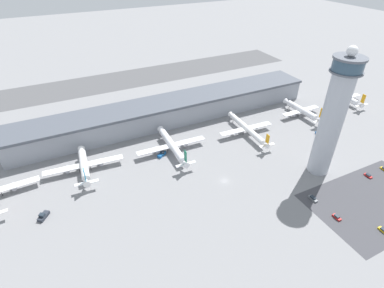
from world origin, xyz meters
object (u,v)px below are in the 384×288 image
(airplane_gate_charlie, at_px, (172,145))
(airplane_gate_foxtrot, at_px, (345,97))
(airplane_gate_delta, at_px, (247,129))
(service_truck_fuel, at_px, (321,133))
(service_truck_water, at_px, (43,216))
(car_silver_sedan, at_px, (337,217))
(airplane_gate_bravo, at_px, (84,165))
(airplane_gate_echo, at_px, (302,111))
(service_truck_baggage, at_px, (162,154))
(car_blue_compact, at_px, (384,231))
(service_truck_catering, at_px, (326,114))
(car_green_van, at_px, (368,176))
(control_tower, at_px, (333,116))
(car_grey_coupe, at_px, (313,199))

(airplane_gate_charlie, height_order, airplane_gate_foxtrot, airplane_gate_charlie)
(airplane_gate_delta, distance_m, service_truck_fuel, 47.71)
(service_truck_water, bearing_deg, car_silver_sedan, -26.18)
(airplane_gate_bravo, distance_m, airplane_gate_delta, 99.01)
(airplane_gate_echo, bearing_deg, airplane_gate_charlie, -179.69)
(airplane_gate_charlie, bearing_deg, airplane_gate_foxtrot, 1.19)
(airplane_gate_bravo, relative_size, service_truck_baggage, 6.74)
(car_silver_sedan, xyz_separation_m, car_blue_compact, (11.83, -14.11, -0.06))
(airplane_gate_delta, xyz_separation_m, airplane_gate_echo, (48.77, 3.72, -0.03))
(service_truck_catering, distance_m, service_truck_fuel, 27.86)
(airplane_gate_charlie, relative_size, car_green_van, 10.05)
(airplane_gate_bravo, height_order, service_truck_catering, airplane_gate_bravo)
(service_truck_catering, bearing_deg, airplane_gate_bravo, 176.33)
(airplane_gate_foxtrot, relative_size, service_truck_water, 5.18)
(airplane_gate_delta, distance_m, airplane_gate_echo, 48.91)
(service_truck_baggage, relative_size, car_green_van, 1.48)
(airplane_gate_delta, bearing_deg, control_tower, -73.79)
(control_tower, height_order, airplane_gate_foxtrot, control_tower)
(control_tower, height_order, car_green_van, control_tower)
(service_truck_fuel, bearing_deg, airplane_gate_echo, 76.49)
(service_truck_baggage, distance_m, service_truck_water, 67.43)
(control_tower, distance_m, service_truck_baggage, 91.33)
(airplane_gate_echo, relative_size, service_truck_catering, 4.64)
(service_truck_fuel, bearing_deg, car_blue_compact, -117.09)
(airplane_gate_echo, bearing_deg, car_silver_sedan, -123.76)
(car_blue_compact, relative_size, car_grey_coupe, 0.95)
(airplane_gate_delta, relative_size, service_truck_baggage, 7.12)
(service_truck_catering, bearing_deg, car_silver_sedan, -133.79)
(service_truck_fuel, distance_m, car_grey_coupe, 63.92)
(control_tower, bearing_deg, airplane_gate_charlie, 141.91)
(airplane_gate_delta, distance_m, car_silver_sedan, 75.97)
(service_truck_fuel, xyz_separation_m, service_truck_water, (-164.00, 2.12, 0.11))
(service_truck_baggage, height_order, car_blue_compact, service_truck_baggage)
(service_truck_catering, height_order, car_green_van, service_truck_catering)
(car_blue_compact, height_order, car_green_van, car_green_van)
(airplane_gate_echo, height_order, car_green_van, airplane_gate_echo)
(service_truck_baggage, bearing_deg, airplane_gate_bravo, 173.46)
(service_truck_baggage, bearing_deg, car_green_van, -35.70)
(control_tower, distance_m, airplane_gate_bravo, 127.65)
(service_truck_catering, bearing_deg, car_green_van, -118.32)
(airplane_gate_foxtrot, bearing_deg, service_truck_fuel, -152.47)
(airplane_gate_foxtrot, relative_size, service_truck_baggage, 5.28)
(service_truck_water, height_order, car_silver_sedan, service_truck_water)
(service_truck_fuel, height_order, service_truck_water, service_truck_water)
(service_truck_water, xyz_separation_m, car_silver_sedan, (116.69, -57.38, -0.38))
(airplane_gate_charlie, relative_size, car_blue_compact, 9.12)
(airplane_gate_delta, height_order, service_truck_catering, airplane_gate_delta)
(car_silver_sedan, relative_size, car_grey_coupe, 0.85)
(control_tower, bearing_deg, car_grey_coupe, -139.76)
(control_tower, height_order, airplane_gate_echo, control_tower)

